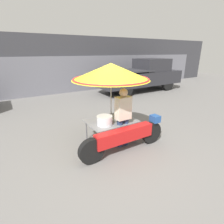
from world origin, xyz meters
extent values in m
plane|color=slate|center=(0.00, 0.00, 0.00)|extent=(36.00, 36.00, 0.00)
cube|color=#38383D|center=(0.00, 8.13, 1.62)|extent=(28.00, 2.00, 3.25)
cube|color=slate|center=(0.00, 7.10, 1.05)|extent=(23.80, 0.06, 2.11)
cylinder|color=black|center=(1.02, -0.09, 0.30)|extent=(0.59, 0.14, 0.59)
cylinder|color=black|center=(-0.75, -0.09, 0.30)|extent=(0.59, 0.14, 0.59)
cube|color=red|center=(0.13, -0.09, 0.46)|extent=(1.56, 0.24, 0.32)
cube|color=#234C93|center=(1.12, -0.09, 0.68)|extent=(0.20, 0.24, 0.18)
cylinder|color=black|center=(0.13, 0.82, 0.27)|extent=(0.54, 0.14, 0.54)
cylinder|color=#515156|center=(0.68, 0.13, 0.30)|extent=(0.03, 0.03, 0.60)
cylinder|color=#515156|center=(0.68, 0.94, 0.30)|extent=(0.03, 0.03, 0.60)
cylinder|color=#515156|center=(-0.41, 0.13, 0.30)|extent=(0.03, 0.03, 0.60)
cylinder|color=#515156|center=(-0.41, 0.94, 0.30)|extent=(0.03, 0.03, 0.60)
cube|color=gray|center=(0.13, 0.54, 0.61)|extent=(1.29, 0.95, 0.02)
cylinder|color=#B2B2B7|center=(0.13, 0.54, 1.16)|extent=(0.03, 0.03, 1.08)
cone|color=yellow|center=(0.13, 0.54, 1.90)|extent=(1.92, 1.92, 0.40)
torus|color=red|center=(0.13, 0.54, 1.72)|extent=(1.88, 1.88, 0.05)
cylinder|color=silver|center=(-0.16, 0.37, 0.74)|extent=(0.39, 0.39, 0.23)
cylinder|color=#B7B7BC|center=(0.36, 0.40, 0.73)|extent=(0.27, 0.27, 0.22)
cylinder|color=silver|center=(0.07, 0.73, 0.67)|extent=(0.25, 0.25, 0.09)
cylinder|color=navy|center=(0.18, 0.18, 0.38)|extent=(0.14, 0.14, 0.76)
cylinder|color=navy|center=(0.36, 0.18, 0.38)|extent=(0.14, 0.14, 0.76)
cube|color=beige|center=(0.27, 0.18, 1.04)|extent=(0.38, 0.22, 0.57)
sphere|color=tan|center=(0.27, 0.18, 1.43)|extent=(0.21, 0.21, 0.21)
cylinder|color=black|center=(6.70, 4.40, 0.42)|extent=(0.84, 0.24, 0.84)
cylinder|color=black|center=(6.70, 5.90, 0.42)|extent=(0.84, 0.24, 0.84)
cylinder|color=black|center=(3.42, 4.40, 0.42)|extent=(0.84, 0.24, 0.84)
cylinder|color=black|center=(3.42, 5.90, 0.42)|extent=(0.84, 0.24, 0.84)
cube|color=#28282D|center=(5.06, 5.15, 0.81)|extent=(5.47, 1.77, 0.78)
cube|color=#28282D|center=(5.94, 5.15, 1.57)|extent=(1.86, 1.63, 0.74)
cube|color=#2D2D33|center=(3.97, 5.15, 1.30)|extent=(2.84, 1.70, 0.08)
camera|label=1|loc=(-2.12, -3.16, 2.37)|focal=28.00mm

